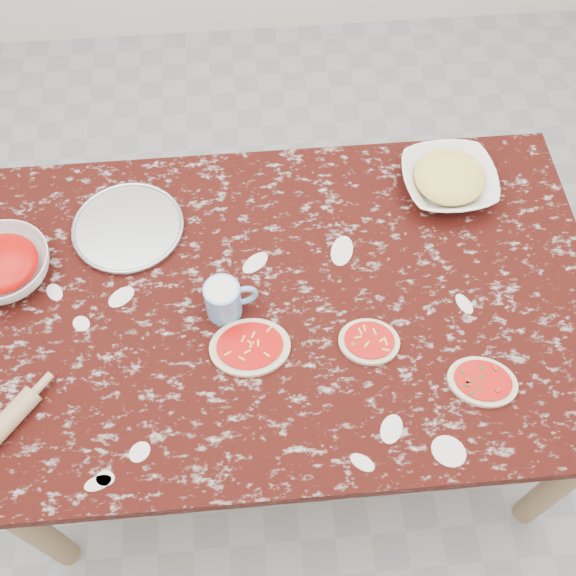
% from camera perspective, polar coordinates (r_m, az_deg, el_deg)
% --- Properties ---
extents(ground, '(4.00, 4.00, 0.00)m').
position_cam_1_polar(ground, '(2.41, 0.00, -9.89)').
color(ground, gray).
extents(worktable, '(1.60, 1.00, 0.75)m').
position_cam_1_polar(worktable, '(1.81, 0.00, -2.18)').
color(worktable, black).
rests_on(worktable, ground).
extents(pizza_tray, '(0.34, 0.34, 0.01)m').
position_cam_1_polar(pizza_tray, '(1.90, -13.14, 4.87)').
color(pizza_tray, '#B2B2B7').
rests_on(pizza_tray, worktable).
extents(sauce_bowl, '(0.29, 0.29, 0.08)m').
position_cam_1_polar(sauce_bowl, '(1.88, -22.57, 1.64)').
color(sauce_bowl, white).
rests_on(sauce_bowl, worktable).
extents(cheese_bowl, '(0.27, 0.27, 0.06)m').
position_cam_1_polar(cheese_bowl, '(1.96, 13.18, 8.63)').
color(cheese_bowl, white).
rests_on(cheese_bowl, worktable).
extents(flour_mug, '(0.13, 0.09, 0.10)m').
position_cam_1_polar(flour_mug, '(1.68, -5.29, -0.94)').
color(flour_mug, '#6AA1DC').
rests_on(flour_mug, worktable).
extents(pizza_left, '(0.20, 0.16, 0.02)m').
position_cam_1_polar(pizza_left, '(1.66, -3.18, -4.92)').
color(pizza_left, beige).
rests_on(pizza_left, worktable).
extents(pizza_mid, '(0.17, 0.15, 0.02)m').
position_cam_1_polar(pizza_mid, '(1.68, 6.76, -4.44)').
color(pizza_mid, beige).
rests_on(pizza_mid, worktable).
extents(pizza_right, '(0.19, 0.17, 0.02)m').
position_cam_1_polar(pizza_right, '(1.68, 15.86, -7.50)').
color(pizza_right, beige).
rests_on(pizza_right, worktable).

